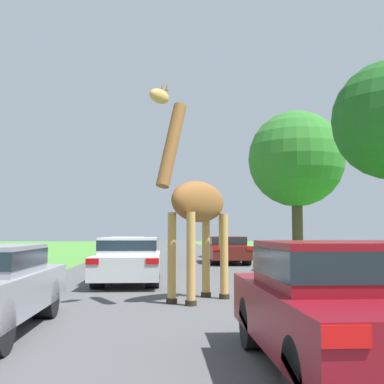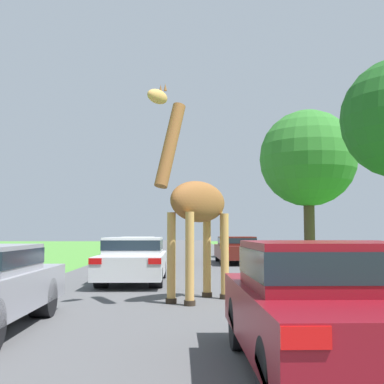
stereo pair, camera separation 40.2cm
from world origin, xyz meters
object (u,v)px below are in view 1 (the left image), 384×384
giraffe_near_road (195,205)px  car_verge_right (129,259)px  car_lead_maroon (348,303)px  car_queue_right (227,249)px  car_far_ahead (127,248)px  tree_right_cluster (296,159)px

giraffe_near_road → car_verge_right: 4.64m
car_lead_maroon → car_queue_right: (1.14, 18.51, -0.06)m
car_lead_maroon → car_queue_right: car_lead_maroon is taller
car_lead_maroon → car_queue_right: bearing=86.5°
car_far_ahead → car_verge_right: (0.94, -12.06, 0.05)m
car_far_ahead → tree_right_cluster: 11.20m
tree_right_cluster → car_verge_right: bearing=-124.3°
car_queue_right → tree_right_cluster: bearing=41.1°
giraffe_near_road → car_verge_right: bearing=-26.6°
car_far_ahead → car_lead_maroon: bearing=-79.6°
giraffe_near_road → car_verge_right: (-1.75, 4.06, -1.40)m
car_lead_maroon → car_far_ahead: car_lead_maroon is taller
car_queue_right → tree_right_cluster: size_ratio=0.54×
car_lead_maroon → car_far_ahead: size_ratio=0.96×
car_lead_maroon → car_queue_right: 18.54m
giraffe_near_road → tree_right_cluster: 18.96m
car_far_ahead → car_verge_right: car_verge_right is taller
giraffe_near_road → tree_right_cluster: (7.19, 17.14, 3.71)m
tree_right_cluster → giraffe_near_road: bearing=-112.7°
car_far_ahead → car_queue_right: bearing=-31.4°
car_lead_maroon → car_queue_right: size_ratio=0.85×
car_verge_right → giraffe_near_road: bearing=-66.7°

